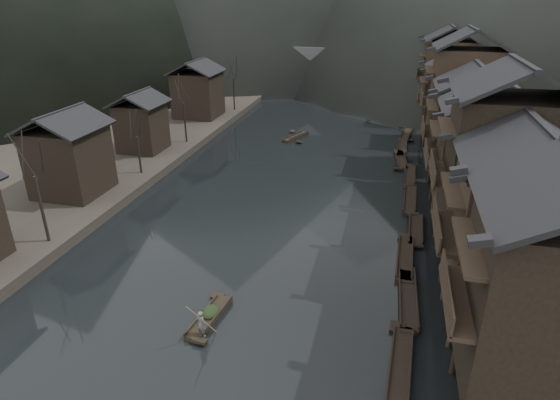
% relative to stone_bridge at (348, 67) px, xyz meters
% --- Properties ---
extents(water, '(300.00, 300.00, 0.00)m').
position_rel_stone_bridge_xyz_m(water, '(0.00, -72.00, -5.11)').
color(water, black).
rests_on(water, ground).
extents(left_bank, '(40.00, 200.00, 1.20)m').
position_rel_stone_bridge_xyz_m(left_bank, '(-35.00, -32.00, -4.51)').
color(left_bank, '#2D2823').
rests_on(left_bank, ground).
extents(stilt_houses, '(9.00, 67.60, 15.99)m').
position_rel_stone_bridge_xyz_m(stilt_houses, '(17.28, -52.69, 3.70)').
color(stilt_houses, black).
rests_on(stilt_houses, ground).
extents(left_houses, '(8.10, 53.20, 8.73)m').
position_rel_stone_bridge_xyz_m(left_houses, '(-20.50, -51.88, 0.55)').
color(left_houses, black).
rests_on(left_houses, left_bank).
extents(bare_trees, '(3.98, 61.82, 7.96)m').
position_rel_stone_bridge_xyz_m(bare_trees, '(-17.00, -53.94, 1.48)').
color(bare_trees, black).
rests_on(bare_trees, left_bank).
extents(moored_sampans, '(2.94, 62.01, 0.47)m').
position_rel_stone_bridge_xyz_m(moored_sampans, '(11.82, -50.80, -4.91)').
color(moored_sampans, black).
rests_on(moored_sampans, water).
extents(midriver_boats, '(14.20, 19.98, 0.45)m').
position_rel_stone_bridge_xyz_m(midriver_boats, '(1.88, -28.15, -4.91)').
color(midriver_boats, black).
rests_on(midriver_boats, water).
extents(stone_bridge, '(40.00, 6.00, 9.00)m').
position_rel_stone_bridge_xyz_m(stone_bridge, '(0.00, 0.00, 0.00)').
color(stone_bridge, '#4C4C4F').
rests_on(stone_bridge, ground).
extents(hero_sampan, '(1.62, 5.15, 0.44)m').
position_rel_stone_bridge_xyz_m(hero_sampan, '(-0.58, -76.43, -4.91)').
color(hero_sampan, black).
rests_on(hero_sampan, water).
extents(cargo_heap, '(1.12, 1.47, 0.67)m').
position_rel_stone_bridge_xyz_m(cargo_heap, '(-0.60, -76.20, -4.34)').
color(cargo_heap, black).
rests_on(cargo_heap, hero_sampan).
extents(boatman, '(0.74, 0.58, 1.80)m').
position_rel_stone_bridge_xyz_m(boatman, '(-0.36, -78.20, -3.77)').
color(boatman, slate).
rests_on(boatman, hero_sampan).
extents(bamboo_pole, '(1.20, 2.02, 3.45)m').
position_rel_stone_bridge_xyz_m(bamboo_pole, '(-0.16, -78.20, -1.15)').
color(bamboo_pole, '#8C7A51').
rests_on(bamboo_pole, boatman).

